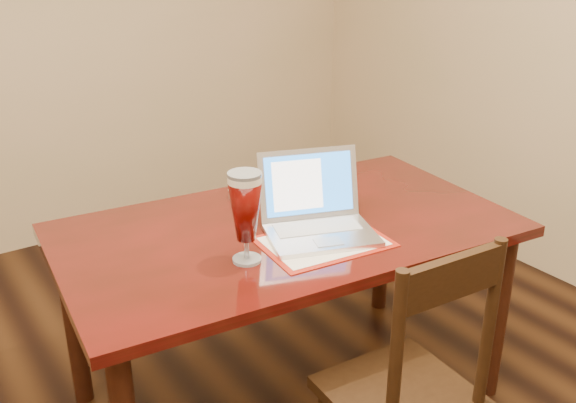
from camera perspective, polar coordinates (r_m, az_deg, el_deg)
dining_table at (r=2.31m, az=-0.06°, el=-3.97°), size 1.68×1.05×1.05m
dining_chair at (r=2.01m, az=10.58°, el=-16.33°), size 0.44×0.42×0.97m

